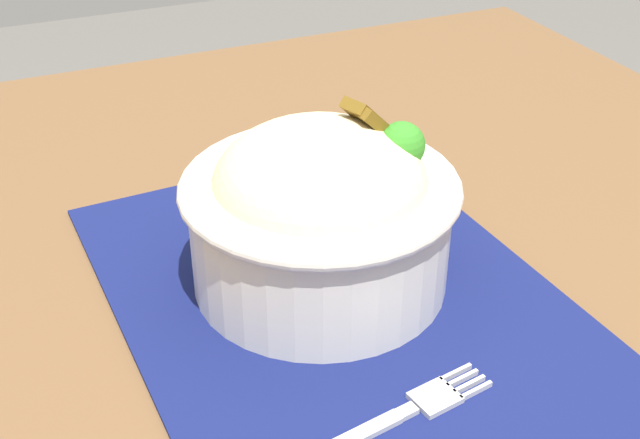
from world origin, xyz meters
TOP-DOWN VIEW (x-y plane):
  - table at (0.00, 0.00)m, footprint 1.08×0.92m
  - placemat at (-0.03, -0.01)m, footprint 0.43×0.30m
  - bowl at (-0.07, -0.01)m, footprint 0.19×0.19m
  - fork at (0.07, -0.02)m, footprint 0.03×0.13m

SIDE VIEW (x-z plane):
  - table at x=0.00m, z-range 0.30..1.03m
  - placemat at x=-0.03m, z-range 0.73..0.73m
  - fork at x=0.07m, z-range 0.73..0.74m
  - bowl at x=-0.07m, z-range 0.73..0.86m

